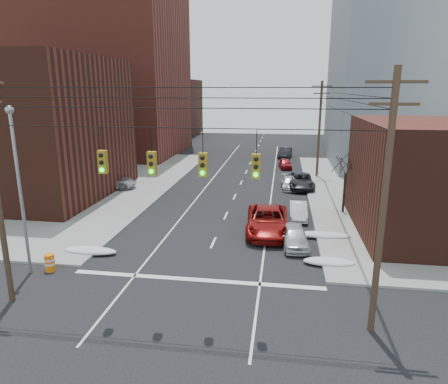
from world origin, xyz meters
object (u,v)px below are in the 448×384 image
(parked_car_b, at_px, (298,211))
(lot_car_d, at_px, (84,180))
(parked_car_d, at_px, (290,183))
(parked_car_c, at_px, (300,181))
(lot_car_a, at_px, (70,187))
(parked_car_f, at_px, (285,153))
(parked_car_a, at_px, (295,236))
(red_pickup, at_px, (268,221))
(construction_barrel, at_px, (50,262))
(lot_car_c, at_px, (71,183))
(lot_car_b, at_px, (110,182))
(parked_car_e, at_px, (285,164))

(parked_car_b, bearing_deg, lot_car_d, 161.67)
(parked_car_b, height_order, parked_car_d, parked_car_b)
(parked_car_c, bearing_deg, parked_car_d, -168.07)
(parked_car_c, distance_m, lot_car_a, 23.15)
(parked_car_d, distance_m, parked_car_f, 19.38)
(parked_car_d, bearing_deg, lot_car_a, -167.23)
(parked_car_b, relative_size, parked_car_f, 0.82)
(parked_car_b, distance_m, lot_car_a, 22.04)
(parked_car_a, xyz_separation_m, parked_car_c, (0.97, 16.19, 0.07))
(red_pickup, relative_size, parked_car_a, 1.58)
(parked_car_a, relative_size, parked_car_f, 0.88)
(parked_car_f, xyz_separation_m, construction_barrel, (-13.30, -41.04, -0.26))
(parked_car_a, xyz_separation_m, lot_car_c, (-22.30, 11.86, 0.09))
(parked_car_d, height_order, lot_car_a, lot_car_a)
(parked_car_c, height_order, lot_car_b, lot_car_b)
(parked_car_e, xyz_separation_m, lot_car_b, (-17.83, -14.22, 0.24))
(lot_car_a, bearing_deg, red_pickup, -108.25)
(lot_car_c, bearing_deg, parked_car_d, -94.71)
(parked_car_b, bearing_deg, parked_car_d, 93.17)
(parked_car_e, height_order, lot_car_d, lot_car_d)
(parked_car_c, bearing_deg, lot_car_a, -167.16)
(lot_car_a, xyz_separation_m, lot_car_d, (-0.26, 3.43, -0.04))
(parked_car_e, distance_m, lot_car_b, 22.80)
(parked_car_c, bearing_deg, lot_car_b, -172.76)
(red_pickup, height_order, parked_car_d, red_pickup)
(red_pickup, distance_m, lot_car_a, 20.78)
(lot_car_b, bearing_deg, parked_car_a, -137.64)
(parked_car_c, height_order, lot_car_a, lot_car_a)
(parked_car_c, bearing_deg, parked_car_a, -96.65)
(parked_car_d, xyz_separation_m, lot_car_a, (-21.13, -6.10, 0.28))
(parked_car_b, height_order, parked_car_c, parked_car_c)
(parked_car_b, height_order, lot_car_b, lot_car_b)
(lot_car_d, relative_size, construction_barrel, 4.08)
(parked_car_b, relative_size, lot_car_d, 0.94)
(lot_car_d, bearing_deg, red_pickup, -103.14)
(parked_car_f, height_order, lot_car_a, lot_car_a)
(construction_barrel, bearing_deg, parked_car_f, 72.04)
(parked_car_b, distance_m, parked_car_e, 20.84)
(lot_car_d, height_order, construction_barrel, lot_car_d)
(parked_car_d, bearing_deg, lot_car_b, -173.17)
(parked_car_b, relative_size, lot_car_b, 0.74)
(parked_car_c, distance_m, lot_car_c, 23.66)
(parked_car_f, distance_m, lot_car_b, 28.81)
(lot_car_a, distance_m, lot_car_c, 2.32)
(parked_car_c, bearing_deg, construction_barrel, -127.37)
(lot_car_d, bearing_deg, parked_car_c, -66.73)
(parked_car_a, xyz_separation_m, parked_car_f, (-0.63, 35.26, 0.07))
(parked_car_a, height_order, lot_car_b, lot_car_b)
(lot_car_b, relative_size, lot_car_d, 1.26)
(red_pickup, height_order, lot_car_a, red_pickup)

